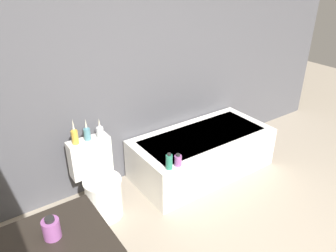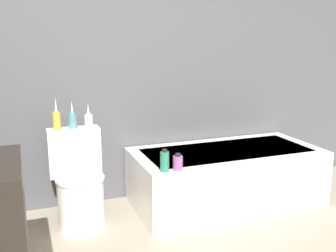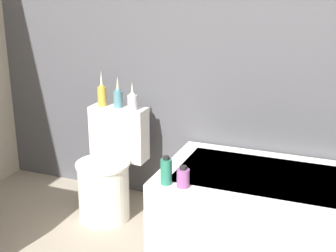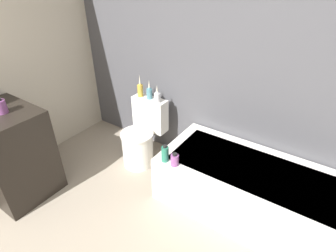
{
  "view_description": "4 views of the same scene",
  "coord_description": "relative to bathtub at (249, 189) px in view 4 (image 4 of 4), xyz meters",
  "views": [
    {
      "loc": [
        -1.51,
        -0.55,
        2.3
      ],
      "look_at": [
        0.08,
        1.76,
        0.87
      ],
      "focal_mm": 35.0,
      "sensor_mm": 36.0,
      "label": 1
    },
    {
      "loc": [
        -0.95,
        -0.97,
        1.46
      ],
      "look_at": [
        0.08,
        1.77,
        0.79
      ],
      "focal_mm": 42.0,
      "sensor_mm": 36.0,
      "label": 2
    },
    {
      "loc": [
        0.92,
        -0.67,
        1.64
      ],
      "look_at": [
        -0.05,
        1.77,
        0.78
      ],
      "focal_mm": 50.0,
      "sensor_mm": 36.0,
      "label": 3
    },
    {
      "loc": [
        1.08,
        0.07,
        2.0
      ],
      "look_at": [
        -0.08,
        1.78,
        0.75
      ],
      "focal_mm": 28.0,
      "sensor_mm": 36.0,
      "label": 4
    }
  ],
  "objects": [
    {
      "name": "wall_back_tiled",
      "position": [
        -0.71,
        0.45,
        1.05
      ],
      "size": [
        6.4,
        0.06,
        2.6
      ],
      "color": "#4C4C51",
      "rests_on": "ground_plane"
    },
    {
      "name": "bathtub",
      "position": [
        0.0,
        0.0,
        0.0
      ],
      "size": [
        1.65,
        0.8,
        0.48
      ],
      "color": "white",
      "rests_on": "ground"
    },
    {
      "name": "toilet",
      "position": [
        -1.29,
        0.03,
        0.07
      ],
      "size": [
        0.41,
        0.52,
        0.74
      ],
      "color": "white",
      "rests_on": "ground"
    },
    {
      "name": "vanity_counter",
      "position": [
        -2.03,
        -1.05,
        0.2
      ],
      "size": [
        0.7,
        0.58,
        0.9
      ],
      "color": "black",
      "rests_on": "ground"
    },
    {
      "name": "soap_bottle_glass",
      "position": [
        -1.98,
        -1.01,
        0.72
      ],
      "size": [
        0.1,
        0.1,
        0.14
      ],
      "color": "#8C4C8C",
      "rests_on": "vanity_counter"
    },
    {
      "name": "vase_gold",
      "position": [
        -1.41,
        0.2,
        0.58
      ],
      "size": [
        0.06,
        0.06,
        0.26
      ],
      "color": "gold",
      "rests_on": "toilet"
    },
    {
      "name": "vase_silver",
      "position": [
        -1.29,
        0.21,
        0.57
      ],
      "size": [
        0.06,
        0.06,
        0.22
      ],
      "color": "teal",
      "rests_on": "toilet"
    },
    {
      "name": "vase_bronze",
      "position": [
        -1.17,
        0.18,
        0.56
      ],
      "size": [
        0.07,
        0.07,
        0.2
      ],
      "color": "silver",
      "rests_on": "toilet"
    },
    {
      "name": "shampoo_bottle_tall",
      "position": [
        -0.7,
        -0.34,
        0.32
      ],
      "size": [
        0.07,
        0.07,
        0.17
      ],
      "color": "#267259",
      "rests_on": "bathtub"
    },
    {
      "name": "shampoo_bottle_short",
      "position": [
        -0.6,
        -0.34,
        0.3
      ],
      "size": [
        0.07,
        0.07,
        0.13
      ],
      "color": "#8C4C8C",
      "rests_on": "bathtub"
    }
  ]
}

